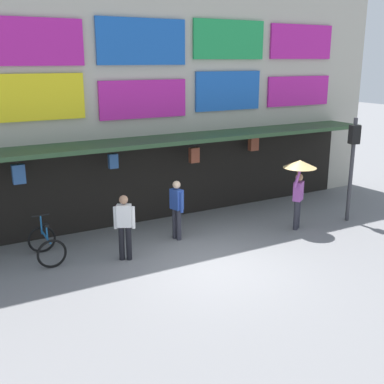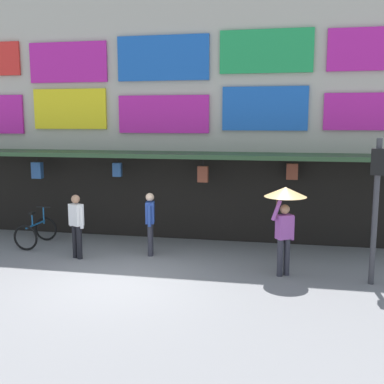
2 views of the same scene
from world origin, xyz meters
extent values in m
plane|color=slate|center=(0.00, 0.00, 0.00)|extent=(80.00, 80.00, 0.00)
cube|color=#B2AD9E|center=(0.00, 4.60, 4.00)|extent=(18.00, 1.20, 8.00)
cube|color=#2D4C2D|center=(0.00, 3.30, 2.60)|extent=(15.30, 1.40, 0.12)
cube|color=#B71E93|center=(-2.95, 3.95, 5.29)|extent=(2.47, 0.08, 1.19)
cube|color=blue|center=(0.00, 3.95, 5.35)|extent=(2.72, 0.08, 1.28)
cube|color=green|center=(2.95, 3.95, 5.46)|extent=(2.58, 0.08, 1.18)
cube|color=#B71E93|center=(5.90, 3.95, 5.44)|extent=(2.64, 0.08, 1.12)
cube|color=yellow|center=(-2.95, 3.95, 3.91)|extent=(2.35, 0.08, 1.21)
cube|color=#B71E93|center=(0.00, 3.95, 3.74)|extent=(2.73, 0.08, 1.10)
cube|color=blue|center=(2.95, 3.95, 3.89)|extent=(2.39, 0.08, 1.23)
cube|color=#B71E93|center=(5.90, 3.95, 3.80)|extent=(2.69, 0.08, 1.01)
cylinder|color=black|center=(-3.77, 3.29, 2.43)|extent=(0.02, 0.02, 0.22)
cube|color=#2D5693|center=(-3.77, 3.29, 2.07)|extent=(0.31, 0.19, 0.49)
cylinder|color=black|center=(-1.24, 3.33, 2.44)|extent=(0.02, 0.02, 0.20)
cube|color=#2D5693|center=(-1.24, 3.33, 2.14)|extent=(0.25, 0.15, 0.40)
cylinder|color=black|center=(1.31, 3.27, 2.42)|extent=(0.02, 0.02, 0.24)
cube|color=brown|center=(1.31, 3.27, 2.07)|extent=(0.29, 0.17, 0.45)
cylinder|color=black|center=(3.76, 3.59, 2.46)|extent=(0.02, 0.02, 0.15)
cube|color=brown|center=(3.76, 3.59, 2.17)|extent=(0.31, 0.19, 0.44)
cube|color=black|center=(0.00, 3.98, 1.25)|extent=(15.30, 0.04, 2.50)
cylinder|color=#38383D|center=(5.48, 0.92, 1.60)|extent=(0.12, 0.12, 3.20)
cube|color=black|center=(5.48, 0.92, 2.70)|extent=(0.33, 0.30, 0.56)
sphere|color=red|center=(5.51, 1.04, 2.83)|extent=(0.15, 0.15, 0.15)
sphere|color=black|center=(5.51, 1.04, 2.57)|extent=(0.15, 0.15, 0.15)
torus|color=black|center=(-3.41, 2.97, 0.36)|extent=(0.72, 0.07, 0.72)
torus|color=black|center=(-3.42, 1.87, 0.36)|extent=(0.72, 0.07, 0.72)
cylinder|color=#1E66A8|center=(-3.41, 2.42, 0.61)|extent=(0.06, 0.99, 0.05)
cylinder|color=#1E66A8|center=(-3.42, 2.25, 0.78)|extent=(0.04, 0.04, 0.35)
cube|color=black|center=(-3.42, 2.25, 0.97)|extent=(0.10, 0.20, 0.06)
cylinder|color=#1E66A8|center=(-3.41, 2.88, 0.78)|extent=(0.04, 0.04, 0.50)
cylinder|color=black|center=(-3.41, 2.88, 1.03)|extent=(0.44, 0.04, 0.04)
cylinder|color=#2D2D38|center=(3.65, 1.15, 0.44)|extent=(0.14, 0.14, 0.88)
cylinder|color=#2D2D38|center=(3.50, 1.05, 0.44)|extent=(0.14, 0.14, 0.88)
cube|color=#9E4CA8|center=(3.57, 1.10, 1.16)|extent=(0.42, 0.38, 0.56)
sphere|color=#A87A5B|center=(3.57, 1.10, 1.57)|extent=(0.22, 0.22, 0.22)
cylinder|color=#9E4CA8|center=(3.76, 1.22, 1.11)|extent=(0.09, 0.09, 0.56)
cylinder|color=#9E4CA8|center=(3.39, 0.98, 1.56)|extent=(0.23, 0.09, 0.48)
cylinder|color=#4C3823|center=(3.39, 0.98, 1.67)|extent=(0.02, 0.02, 0.55)
cone|color=#E0B770|center=(3.57, 1.10, 1.97)|extent=(0.96, 0.96, 0.22)
cylinder|color=black|center=(-1.78, 1.50, 0.44)|extent=(0.14, 0.14, 0.88)
cylinder|color=black|center=(-1.62, 1.42, 0.44)|extent=(0.14, 0.14, 0.88)
cube|color=white|center=(-1.70, 1.46, 1.16)|extent=(0.42, 0.36, 0.56)
sphere|color=#A87A5B|center=(-1.70, 1.46, 1.57)|extent=(0.22, 0.22, 0.22)
cylinder|color=white|center=(-1.89, 1.56, 1.11)|extent=(0.09, 0.09, 0.56)
cylinder|color=white|center=(-1.50, 1.36, 1.11)|extent=(0.09, 0.09, 0.56)
cylinder|color=#2D2D38|center=(0.11, 2.02, 0.44)|extent=(0.14, 0.14, 0.88)
cylinder|color=#2D2D38|center=(0.08, 2.19, 0.44)|extent=(0.14, 0.14, 0.88)
cube|color=#28479E|center=(0.09, 2.10, 1.16)|extent=(0.29, 0.40, 0.56)
sphere|color=beige|center=(0.09, 2.10, 1.57)|extent=(0.22, 0.22, 0.22)
cylinder|color=#28479E|center=(0.14, 1.89, 1.11)|extent=(0.09, 0.09, 0.56)
cylinder|color=#28479E|center=(0.05, 2.32, 1.11)|extent=(0.09, 0.09, 0.56)
camera|label=1|loc=(-5.73, -9.09, 4.85)|focal=44.84mm
camera|label=2|loc=(3.48, -9.42, 3.57)|focal=43.23mm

